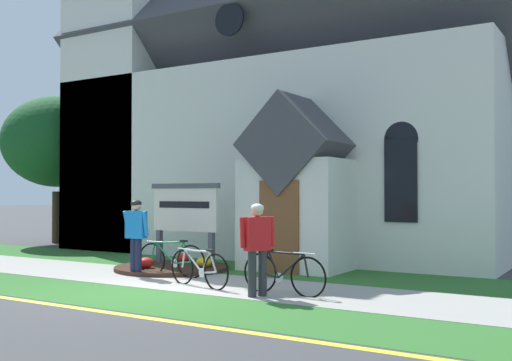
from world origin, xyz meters
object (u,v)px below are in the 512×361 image
object	(u,v)px
bicycle_silver	(283,273)
cyclist_in_red_jersey	(257,243)
bicycle_orange	(171,259)
yard_deciduous_tree	(57,142)
bicycle_red	(199,268)
cyclist_in_yellow_jersey	(136,232)
church_sign	(185,211)

from	to	relation	value
bicycle_silver	cyclist_in_red_jersey	size ratio (longest dim) A/B	1.07
bicycle_orange	yard_deciduous_tree	size ratio (longest dim) A/B	0.33
bicycle_silver	bicycle_orange	world-z (taller)	bicycle_orange
bicycle_red	yard_deciduous_tree	distance (m)	12.45
cyclist_in_red_jersey	yard_deciduous_tree	distance (m)	13.82
bicycle_orange	cyclist_in_yellow_jersey	size ratio (longest dim) A/B	1.07
bicycle_orange	bicycle_silver	bearing A→B (deg)	-13.45
cyclist_in_yellow_jersey	yard_deciduous_tree	bearing A→B (deg)	149.34
bicycle_red	yard_deciduous_tree	world-z (taller)	yard_deciduous_tree
bicycle_red	bicycle_orange	bearing A→B (deg)	148.52
bicycle_red	yard_deciduous_tree	xyz separation A→B (m)	(-10.63, 5.56, 3.31)
cyclist_in_yellow_jersey	yard_deciduous_tree	xyz separation A→B (m)	(-8.54, 5.06, 2.70)
church_sign	cyclist_in_red_jersey	bearing A→B (deg)	-35.22
church_sign	bicycle_silver	xyz separation A→B (m)	(3.89, -2.11, -1.00)
bicycle_silver	bicycle_red	bearing A→B (deg)	-177.36
bicycle_orange	yard_deciduous_tree	distance (m)	10.89
cyclist_in_red_jersey	yard_deciduous_tree	xyz separation A→B (m)	(-12.18, 5.93, 2.73)
church_sign	bicycle_silver	distance (m)	4.53
church_sign	cyclist_in_yellow_jersey	size ratio (longest dim) A/B	1.24
yard_deciduous_tree	cyclist_in_red_jersey	bearing A→B (deg)	-25.97
bicycle_orange	cyclist_in_yellow_jersey	bearing A→B (deg)	-154.13
cyclist_in_yellow_jersey	yard_deciduous_tree	world-z (taller)	yard_deciduous_tree
bicycle_silver	cyclist_in_yellow_jersey	size ratio (longest dim) A/B	1.05
cyclist_in_red_jersey	yard_deciduous_tree	size ratio (longest dim) A/B	0.31
bicycle_silver	yard_deciduous_tree	size ratio (longest dim) A/B	0.33
bicycle_red	bicycle_orange	distance (m)	1.62
church_sign	bicycle_orange	xyz separation A→B (m)	(0.69, -1.34, -1.00)
bicycle_silver	yard_deciduous_tree	xyz separation A→B (m)	(-12.44, 5.48, 3.30)
bicycle_orange	cyclist_in_yellow_jersey	xyz separation A→B (m)	(-0.71, -0.34, 0.59)
church_sign	bicycle_red	size ratio (longest dim) A/B	1.22
bicycle_red	bicycle_silver	bearing A→B (deg)	2.64
bicycle_orange	cyclist_in_yellow_jersey	distance (m)	0.99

